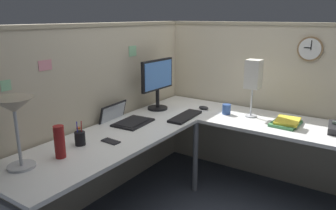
% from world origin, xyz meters
% --- Properties ---
extents(ground_plane, '(6.80, 6.80, 0.00)m').
position_xyz_m(ground_plane, '(0.00, 0.00, 0.00)').
color(ground_plane, '#383D47').
extents(cubicle_wall_back, '(2.57, 0.12, 1.58)m').
position_xyz_m(cubicle_wall_back, '(-0.36, 0.87, 0.79)').
color(cubicle_wall_back, beige).
rests_on(cubicle_wall_back, ground).
extents(cubicle_wall_right, '(0.12, 2.37, 1.58)m').
position_xyz_m(cubicle_wall_right, '(0.87, -0.27, 0.79)').
color(cubicle_wall_right, beige).
rests_on(cubicle_wall_right, ground).
extents(desk, '(2.35, 2.15, 0.73)m').
position_xyz_m(desk, '(-0.15, -0.05, 0.63)').
color(desk, white).
rests_on(desk, ground).
extents(monitor, '(0.46, 0.20, 0.50)m').
position_xyz_m(monitor, '(0.22, 0.64, 1.02)').
color(monitor, black).
rests_on(monitor, desk).
extents(laptop, '(0.37, 0.41, 0.22)m').
position_xyz_m(laptop, '(-0.28, 0.65, 0.75)').
color(laptop, black).
rests_on(laptop, desk).
extents(keyboard, '(0.44, 0.17, 0.02)m').
position_xyz_m(keyboard, '(0.13, 0.26, 0.74)').
color(keyboard, black).
rests_on(keyboard, desk).
extents(computer_mouse, '(0.06, 0.10, 0.03)m').
position_xyz_m(computer_mouse, '(0.47, 0.25, 0.75)').
color(computer_mouse, '#232326').
rests_on(computer_mouse, desk).
extents(desk_lamp_dome, '(0.24, 0.24, 0.44)m').
position_xyz_m(desk_lamp_dome, '(-1.31, 0.58, 1.09)').
color(desk_lamp_dome, '#B7BABF').
rests_on(desk_lamp_dome, desk).
extents(pen_cup, '(0.08, 0.08, 0.18)m').
position_xyz_m(pen_cup, '(-0.86, 0.56, 0.78)').
color(pen_cup, black).
rests_on(pen_cup, desk).
extents(cell_phone, '(0.07, 0.15, 0.01)m').
position_xyz_m(cell_phone, '(-0.69, 0.41, 0.73)').
color(cell_phone, black).
rests_on(cell_phone, desk).
extents(thermos_flask, '(0.07, 0.07, 0.22)m').
position_xyz_m(thermos_flask, '(-1.08, 0.50, 0.84)').
color(thermos_flask, maroon).
rests_on(thermos_flask, desk).
extents(book_stack, '(0.30, 0.23, 0.04)m').
position_xyz_m(book_stack, '(0.44, -0.57, 0.75)').
color(book_stack, '#3F7F4C').
rests_on(book_stack, desk).
extents(desk_lamp_paper, '(0.13, 0.13, 0.53)m').
position_xyz_m(desk_lamp_paper, '(0.50, -0.23, 1.11)').
color(desk_lamp_paper, '#B7BABF').
rests_on(desk_lamp_paper, desk).
extents(coffee_mug, '(0.08, 0.08, 0.10)m').
position_xyz_m(coffee_mug, '(0.45, -0.01, 0.78)').
color(coffee_mug, '#2D4C8C').
rests_on(coffee_mug, desk).
extents(wall_clock, '(0.04, 0.22, 0.22)m').
position_xyz_m(wall_clock, '(0.82, -0.62, 1.35)').
color(wall_clock, olive).
extents(pinned_note_leftmost, '(0.11, 0.00, 0.10)m').
position_xyz_m(pinned_note_leftmost, '(0.07, 0.82, 1.31)').
color(pinned_note_leftmost, '#8CCC99').
extents(pinned_note_middle, '(0.07, 0.00, 0.07)m').
position_xyz_m(pinned_note_middle, '(-1.21, 0.82, 1.20)').
color(pinned_note_middle, '#8CCC99').
extents(pinned_note_rightmost, '(0.11, 0.00, 0.07)m').
position_xyz_m(pinned_note_rightmost, '(-0.90, 0.82, 1.30)').
color(pinned_note_rightmost, pink).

